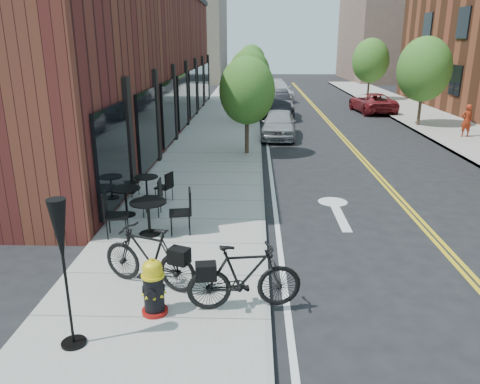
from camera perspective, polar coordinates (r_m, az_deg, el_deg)
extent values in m
plane|color=black|center=(10.60, 3.26, -6.90)|extent=(120.00, 120.00, 0.00)
cube|color=#9E9B93|center=(20.18, -3.12, 5.30)|extent=(4.00, 70.00, 0.12)
cube|color=#4A1918|center=(24.44, -13.40, 15.19)|extent=(5.00, 28.00, 7.00)
cube|color=#726656|center=(58.14, -6.15, 18.30)|extent=(8.00, 14.00, 10.00)
cube|color=brown|center=(61.83, 18.01, 18.47)|extent=(10.00, 16.00, 12.00)
cylinder|color=#382B1E|center=(18.95, 0.84, 7.18)|extent=(0.16, 0.16, 1.61)
ellipsoid|color=#285E1D|center=(18.72, 0.86, 12.25)|extent=(2.20, 2.20, 2.64)
cylinder|color=#382B1E|center=(26.85, 1.13, 10.41)|extent=(0.16, 0.16, 1.68)
ellipsoid|color=#285E1D|center=(26.68, 1.16, 14.16)|extent=(2.30, 2.30, 2.76)
cylinder|color=#382B1E|center=(34.80, 1.30, 12.02)|extent=(0.16, 0.16, 1.57)
ellipsoid|color=#285E1D|center=(34.68, 1.32, 14.70)|extent=(2.10, 2.10, 2.52)
cylinder|color=#382B1E|center=(42.76, 1.40, 13.20)|extent=(0.16, 0.16, 1.71)
ellipsoid|color=#285E1D|center=(42.66, 1.42, 15.63)|extent=(2.40, 2.40, 2.88)
cylinder|color=#382B1E|center=(27.34, 21.06, 9.52)|extent=(0.16, 0.16, 1.82)
ellipsoid|color=#285E1D|center=(27.16, 21.54, 13.75)|extent=(2.80, 2.80, 3.36)
cylinder|color=#382B1E|center=(38.81, 15.37, 12.19)|extent=(0.16, 0.16, 1.82)
ellipsoid|color=#285E1D|center=(38.69, 15.63, 15.18)|extent=(2.80, 2.80, 3.36)
cylinder|color=maroon|center=(8.17, -10.32, -14.06)|extent=(0.52, 0.52, 0.06)
cylinder|color=black|center=(8.00, -10.45, -12.09)|extent=(0.40, 0.40, 0.65)
cylinder|color=gold|center=(7.84, -10.59, -9.96)|extent=(0.46, 0.46, 0.04)
cylinder|color=gold|center=(7.80, -10.63, -9.40)|extent=(0.39, 0.39, 0.15)
ellipsoid|color=gold|center=(7.76, -10.66, -8.83)|extent=(0.38, 0.38, 0.19)
cylinder|color=gold|center=(7.72, -10.70, -8.18)|extent=(0.07, 0.07, 0.06)
imported|color=black|center=(8.74, -11.05, -7.74)|extent=(2.02, 1.25, 1.17)
imported|color=black|center=(7.91, 0.53, -10.30)|extent=(1.99, 0.82, 1.16)
cylinder|color=black|center=(11.23, -10.93, -4.99)|extent=(0.56, 0.56, 0.03)
cylinder|color=black|center=(11.08, -11.04, -3.17)|extent=(0.08, 0.08, 0.78)
cylinder|color=black|center=(10.95, -11.17, -1.24)|extent=(0.98, 0.98, 0.03)
cylinder|color=black|center=(12.55, -13.60, -2.70)|extent=(0.47, 0.47, 0.03)
cylinder|color=black|center=(12.43, -13.72, -1.18)|extent=(0.06, 0.06, 0.71)
cylinder|color=black|center=(12.32, -13.84, 0.40)|extent=(0.81, 0.81, 0.03)
cylinder|color=black|center=(13.77, -11.23, -0.70)|extent=(0.51, 0.51, 0.03)
cylinder|color=black|center=(13.68, -11.31, 0.53)|extent=(0.07, 0.07, 0.63)
cylinder|color=black|center=(13.59, -11.39, 1.81)|extent=(0.89, 0.89, 0.03)
cylinder|color=black|center=(7.75, -19.59, -16.92)|extent=(0.37, 0.37, 0.04)
cylinder|color=black|center=(7.20, -20.51, -9.58)|extent=(0.04, 0.04, 2.21)
cone|color=black|center=(6.93, -21.11, -4.65)|extent=(0.27, 0.27, 0.98)
imported|color=#96999E|center=(22.74, 4.77, 8.27)|extent=(1.91, 4.09, 1.35)
imported|color=black|center=(29.29, 4.09, 10.72)|extent=(2.31, 5.17, 1.65)
imported|color=silver|center=(37.94, 4.37, 12.26)|extent=(2.81, 5.57, 1.55)
imported|color=maroon|center=(32.30, 15.82, 10.43)|extent=(2.54, 4.75, 1.27)
imported|color=maroon|center=(24.79, 25.89, 7.85)|extent=(0.61, 0.45, 1.53)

